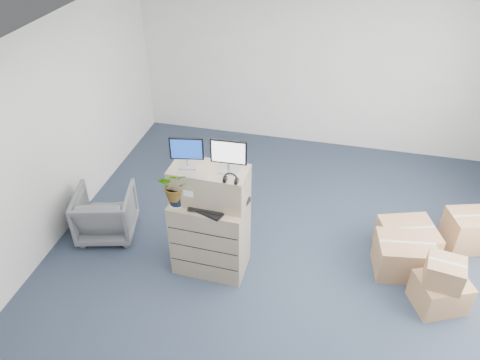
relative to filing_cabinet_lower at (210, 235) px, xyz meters
The scene contains 16 objects.
ground 0.96m from the filing_cabinet_lower, ahead, with size 7.00×7.00×0.00m, color #262E44.
wall_back 3.67m from the filing_cabinet_lower, 76.84° to the left, with size 6.00×0.02×2.80m, color silver.
filing_cabinet_lower is the anchor object (origin of this frame).
filing_cabinet_upper 0.74m from the filing_cabinet_lower, 88.22° to the left, with size 0.88×0.44×0.44m, color tan.
monitor_left 1.19m from the filing_cabinet_lower, behind, with size 0.38×0.18×0.37m.
monitor_right 1.21m from the filing_cabinet_lower, 13.05° to the left, with size 0.41×0.16×0.40m.
headphones 1.06m from the filing_cabinet_lower, 24.14° to the right, with size 0.16×0.16×0.02m, color black.
keyboard 0.55m from the filing_cabinet_lower, 87.60° to the right, with size 0.46×0.19×0.02m, color black.
mouse 0.65m from the filing_cabinet_lower, 15.92° to the right, with size 0.11×0.07×0.04m, color silver.
water_bottle 0.66m from the filing_cabinet_lower, 45.74° to the left, with size 0.08×0.08×0.27m, color #9C9FA4.
phone_dock 0.56m from the filing_cabinet_lower, 156.10° to the left, with size 0.06×0.05×0.12m.
external_drive 0.66m from the filing_cabinet_lower, 14.55° to the left, with size 0.20×0.15×0.06m, color black.
tissue_box 0.70m from the filing_cabinet_lower, 16.90° to the left, with size 0.22×0.11×0.08m, color #388DC0.
potted_plant 0.83m from the filing_cabinet_lower, 162.37° to the right, with size 0.44×0.47×0.39m.
office_chair 1.61m from the filing_cabinet_lower, behind, with size 0.75×0.70×0.77m, color #5E5E63.
cardboard_boxes 2.80m from the filing_cabinet_lower, 13.41° to the left, with size 1.72×1.84×0.72m.
Camera 1 is at (0.55, -4.05, 4.41)m, focal length 35.00 mm.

